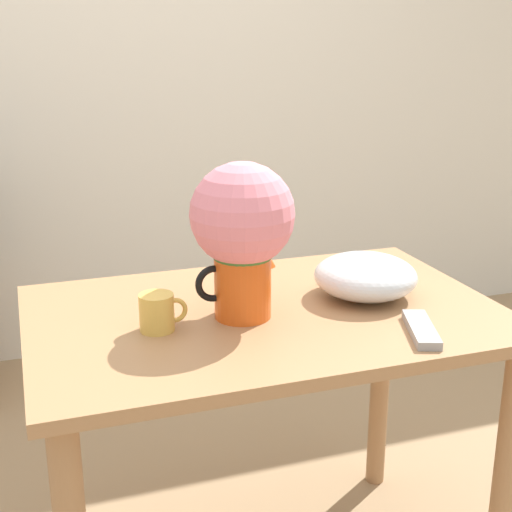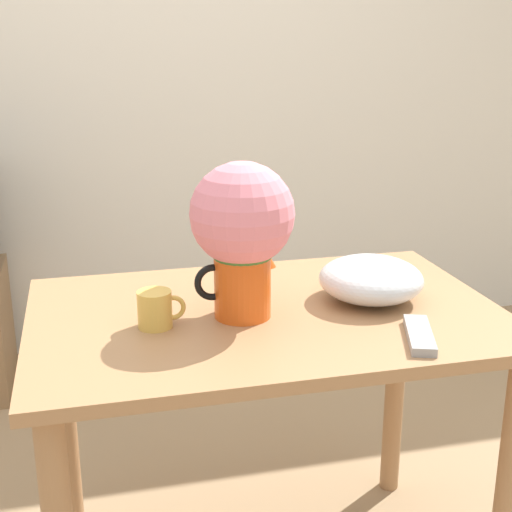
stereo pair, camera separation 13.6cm
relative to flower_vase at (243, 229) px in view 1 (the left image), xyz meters
name	(u,v)px [view 1 (the left image)]	position (x,y,z in m)	size (l,w,h in m)	color
wall_back	(114,66)	(-0.03, 1.73, 0.29)	(8.00, 0.05, 2.60)	silver
table	(265,361)	(0.06, 0.02, -0.35)	(1.13, 0.74, 0.79)	#A3754C
flower_vase	(243,229)	(0.00, 0.00, 0.00)	(0.24, 0.24, 0.37)	#E05619
coffee_mug	(158,312)	(-0.20, -0.01, -0.17)	(0.11, 0.08, 0.09)	gold
white_bowl	(365,276)	(0.33, 0.03, -0.16)	(0.26, 0.26, 0.11)	silver
remote_control	(421,329)	(0.34, -0.22, -0.20)	(0.11, 0.20, 0.02)	#999999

